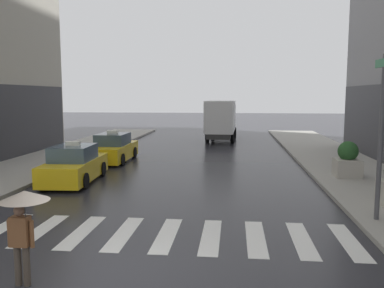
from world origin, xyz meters
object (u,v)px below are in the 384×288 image
Objects in this scene: taxi_second at (113,149)px; box_truck at (221,119)px; pedestrian_with_umbrella at (23,212)px; taxi_lead at (74,166)px; planter_mid_block at (348,161)px.

box_truck is at bearing 62.63° from taxi_second.
taxi_second is 15.31m from pedestrian_with_umbrella.
box_truck reaches higher than pedestrian_with_umbrella.
taxi_lead is 0.61× the size of box_truck.
taxi_lead is 1.02× the size of taxi_second.
taxi_second is 0.60× the size of box_truck.
pedestrian_with_umbrella is (2.78, -15.04, 0.79)m from taxi_second.
box_truck is at bearing 70.65° from taxi_lead.
planter_mid_block is (11.98, -3.87, 0.15)m from taxi_second.
taxi_second reaches higher than planter_mid_block.
taxi_lead is at bearing -90.74° from taxi_second.
box_truck is (5.90, 16.82, 1.13)m from taxi_lead.
planter_mid_block is (9.19, 11.17, -0.64)m from pedestrian_with_umbrella.
box_truck reaches higher than planter_mid_block.
pedestrian_with_umbrella is 14.48m from planter_mid_block.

